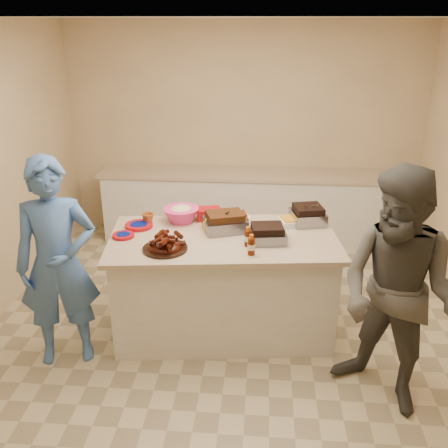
# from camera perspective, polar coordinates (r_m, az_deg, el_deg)

# --- Properties ---
(room) EXTENTS (4.50, 5.00, 2.70)m
(room) POSITION_cam_1_polar(r_m,az_deg,el_deg) (4.71, 0.65, -12.44)
(room) COLOR #D6B98A
(room) RESTS_ON ground
(back_counter) EXTENTS (3.60, 0.64, 0.90)m
(back_counter) POSITION_cam_1_polar(r_m,az_deg,el_deg) (6.46, 2.05, 2.14)
(back_counter) COLOR silver
(back_counter) RESTS_ON ground
(island) EXTENTS (2.08, 1.25, 0.94)m
(island) POSITION_cam_1_polar(r_m,az_deg,el_deg) (4.79, -0.05, -11.75)
(island) COLOR silver
(island) RESTS_ON ground
(rib_platter) EXTENTS (0.47, 0.47, 0.15)m
(rib_platter) POSITION_cam_1_polar(r_m,az_deg,el_deg) (4.13, -6.74, -2.92)
(rib_platter) COLOR #380B03
(rib_platter) RESTS_ON island
(pulled_pork_tray) EXTENTS (0.43, 0.38, 0.11)m
(pulled_pork_tray) POSITION_cam_1_polar(r_m,az_deg,el_deg) (4.46, 0.11, -0.76)
(pulled_pork_tray) COLOR #47230F
(pulled_pork_tray) RESTS_ON island
(brisket_tray) EXTENTS (0.34, 0.30, 0.09)m
(brisket_tray) POSITION_cam_1_polar(r_m,az_deg,el_deg) (4.26, 4.92, -2.00)
(brisket_tray) COLOR black
(brisket_tray) RESTS_ON island
(roasting_pan) EXTENTS (0.35, 0.35, 0.12)m
(roasting_pan) POSITION_cam_1_polar(r_m,az_deg,el_deg) (4.68, 9.50, 0.10)
(roasting_pan) COLOR gray
(roasting_pan) RESTS_ON island
(coleslaw_bowl) EXTENTS (0.37, 0.37, 0.23)m
(coleslaw_bowl) POSITION_cam_1_polar(r_m,az_deg,el_deg) (4.67, -4.88, 0.28)
(coleslaw_bowl) COLOR #E4327E
(coleslaw_bowl) RESTS_ON island
(sausage_plate) EXTENTS (0.39, 0.39, 0.06)m
(sausage_plate) POSITION_cam_1_polar(r_m,az_deg,el_deg) (4.72, 1.03, 0.60)
(sausage_plate) COLOR silver
(sausage_plate) RESTS_ON island
(mac_cheese_dish) EXTENTS (0.32, 0.28, 0.07)m
(mac_cheese_dish) POSITION_cam_1_polar(r_m,az_deg,el_deg) (4.64, 8.09, -0.03)
(mac_cheese_dish) COLOR gold
(mac_cheese_dish) RESTS_ON island
(bbq_bottle_a) EXTENTS (0.06, 0.06, 0.17)m
(bbq_bottle_a) POSITION_cam_1_polar(r_m,az_deg,el_deg) (4.02, 3.12, -3.50)
(bbq_bottle_a) COLOR #461403
(bbq_bottle_a) RESTS_ON island
(bbq_bottle_b) EXTENTS (0.06, 0.06, 0.17)m
(bbq_bottle_b) POSITION_cam_1_polar(r_m,az_deg,el_deg) (4.17, 2.72, -2.48)
(bbq_bottle_b) COLOR #461403
(bbq_bottle_b) RESTS_ON island
(mustard_bottle) EXTENTS (0.05, 0.05, 0.13)m
(mustard_bottle) POSITION_cam_1_polar(r_m,az_deg,el_deg) (4.44, -2.06, -0.85)
(mustard_bottle) COLOR #F7B10C
(mustard_bottle) RESTS_ON island
(sauce_bowl) EXTENTS (0.15, 0.06, 0.14)m
(sauce_bowl) POSITION_cam_1_polar(r_m,az_deg,el_deg) (4.47, 0.06, -0.71)
(sauce_bowl) COLOR silver
(sauce_bowl) RESTS_ON island
(plate_stack_large) EXTENTS (0.28, 0.28, 0.03)m
(plate_stack_large) POSITION_cam_1_polar(r_m,az_deg,el_deg) (4.60, -9.69, -0.36)
(plate_stack_large) COLOR #9C0A11
(plate_stack_large) RESTS_ON island
(plate_stack_small) EXTENTS (0.21, 0.21, 0.03)m
(plate_stack_small) POSITION_cam_1_polar(r_m,az_deg,el_deg) (4.42, -11.42, -1.46)
(plate_stack_small) COLOR #9C0A11
(plate_stack_small) RESTS_ON island
(plastic_cup) EXTENTS (0.12, 0.11, 0.11)m
(plastic_cup) POSITION_cam_1_polar(r_m,az_deg,el_deg) (4.65, -8.65, 0.01)
(plastic_cup) COLOR #9C4F1E
(plastic_cup) RESTS_ON island
(basket_stack) EXTENTS (0.24, 0.20, 0.11)m
(basket_stack) POSITION_cam_1_polar(r_m,az_deg,el_deg) (4.72, -1.78, 0.57)
(basket_stack) COLOR #9C0A11
(basket_stack) RESTS_ON island
(guest_blue) EXTENTS (1.12, 1.87, 0.42)m
(guest_blue) POSITION_cam_1_polar(r_m,az_deg,el_deg) (4.65, -17.11, -14.10)
(guest_blue) COLOR #446EB6
(guest_blue) RESTS_ON ground
(guest_gray) EXTENTS (1.88, 1.95, 0.69)m
(guest_gray) POSITION_cam_1_polar(r_m,az_deg,el_deg) (4.22, 17.56, -18.44)
(guest_gray) COLOR #52504A
(guest_gray) RESTS_ON ground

